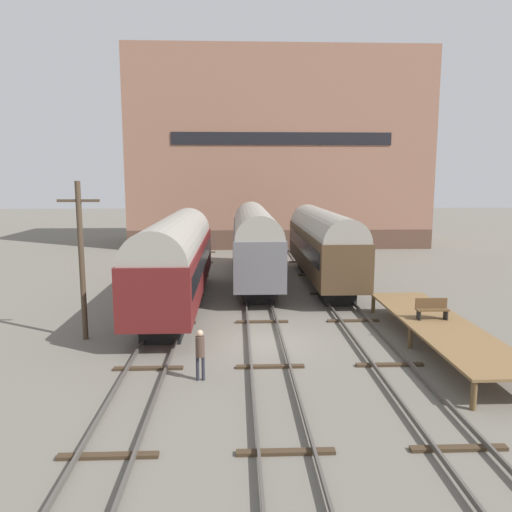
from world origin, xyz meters
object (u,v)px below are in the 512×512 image
(train_car_maroon, at_px, (176,257))
(bench, at_px, (432,308))
(train_car_brown, at_px, (323,242))
(train_car_grey, at_px, (254,239))
(person_worker, at_px, (200,350))
(utility_pole, at_px, (81,258))

(train_car_maroon, relative_size, bench, 11.38)
(train_car_brown, xyz_separation_m, train_car_grey, (-4.60, 0.98, 0.09))
(person_worker, bearing_deg, bench, 21.30)
(train_car_brown, distance_m, bench, 12.82)
(utility_pole, bearing_deg, train_car_brown, 42.18)
(train_car_brown, xyz_separation_m, utility_pole, (-12.63, -11.44, 0.80))
(train_car_grey, distance_m, utility_pole, 14.82)
(train_car_brown, xyz_separation_m, bench, (2.65, -12.47, -1.33))
(train_car_brown, height_order, person_worker, train_car_brown)
(train_car_maroon, bearing_deg, train_car_brown, 33.26)
(bench, distance_m, utility_pole, 15.46)
(train_car_maroon, xyz_separation_m, train_car_grey, (4.60, 7.01, 0.08))
(train_car_maroon, height_order, utility_pole, utility_pole)
(train_car_grey, relative_size, utility_pole, 2.39)
(utility_pole, bearing_deg, bench, -3.83)
(train_car_maroon, xyz_separation_m, utility_pole, (-3.44, -5.42, 0.79))
(person_worker, distance_m, utility_pole, 7.74)
(person_worker, bearing_deg, train_car_grey, 81.57)
(train_car_brown, distance_m, person_worker, 17.88)
(train_car_maroon, distance_m, person_worker, 10.61)
(train_car_brown, height_order, bench, train_car_brown)
(train_car_brown, relative_size, person_worker, 8.33)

